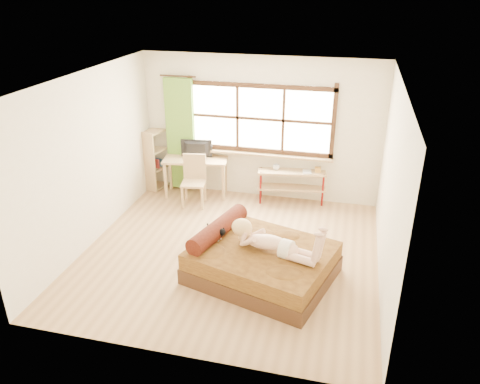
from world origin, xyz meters
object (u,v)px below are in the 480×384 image
(desk, at_px, (196,163))
(pipe_shelf, at_px, (292,179))
(bed, at_px, (259,261))
(woman, at_px, (273,234))
(chair, at_px, (194,177))
(bookshelf, at_px, (157,159))
(kitten, at_px, (215,232))

(desk, relative_size, pipe_shelf, 0.99)
(bed, xyz_separation_m, woman, (0.19, -0.06, 0.50))
(chair, height_order, bookshelf, bookshelf)
(kitten, distance_m, chair, 2.23)
(kitten, relative_size, chair, 0.30)
(pipe_shelf, height_order, bookshelf, bookshelf)
(chair, bearing_deg, bed, -60.35)
(bookshelf, bearing_deg, kitten, -37.29)
(kitten, bearing_deg, woman, 6.45)
(pipe_shelf, bearing_deg, kitten, -116.77)
(woman, relative_size, bookshelf, 1.07)
(pipe_shelf, distance_m, bookshelf, 2.76)
(bed, height_order, pipe_shelf, pipe_shelf)
(pipe_shelf, relative_size, bookshelf, 1.06)
(desk, height_order, pipe_shelf, desk)
(bed, distance_m, pipe_shelf, 2.57)
(chair, xyz_separation_m, bookshelf, (-0.97, 0.51, 0.09))
(woman, bearing_deg, chair, 147.56)
(bed, distance_m, chair, 2.68)
(bed, bearing_deg, bookshelf, 151.92)
(woman, distance_m, desk, 3.18)
(bed, distance_m, desk, 3.04)
(desk, bearing_deg, bookshelf, 160.91)
(woman, distance_m, bookshelf, 3.89)
(bed, distance_m, kitten, 0.76)
(woman, height_order, desk, woman)
(woman, xyz_separation_m, bookshelf, (-2.84, 2.65, -0.13))
(bed, xyz_separation_m, bookshelf, (-2.65, 2.59, 0.37))
(bed, height_order, bookshelf, bookshelf)
(woman, xyz_separation_m, pipe_shelf, (-0.09, 2.62, -0.29))
(kitten, distance_m, bookshelf, 3.18)
(kitten, relative_size, pipe_shelf, 0.22)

